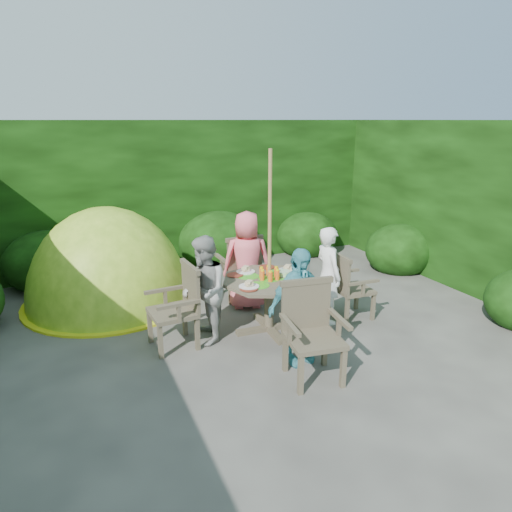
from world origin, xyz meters
name	(u,v)px	position (x,y,z in m)	size (l,w,h in m)	color
ground	(267,354)	(0.00, 0.00, 0.00)	(60.00, 60.00, 0.00)	#42403B
hedge_enclosure	(224,221)	(0.00, 1.33, 1.25)	(9.00, 9.00, 2.50)	black
patio_table	(269,287)	(0.28, 0.54, 0.57)	(1.22, 1.22, 0.81)	#443B2C
parasol_pole	(270,245)	(0.28, 0.54, 1.10)	(0.04, 0.04, 2.20)	olive
garden_chair_right	(348,285)	(1.38, 0.48, 0.45)	(0.47, 0.52, 0.84)	#443B2C
garden_chair_left	(179,305)	(-0.82, 0.61, 0.49)	(0.53, 0.58, 0.92)	#443B2C
garden_chair_back	(241,266)	(0.34, 1.63, 0.50)	(0.56, 0.51, 0.93)	#443B2C
garden_chair_front	(311,329)	(0.22, -0.56, 0.51)	(0.63, 0.58, 0.95)	#443B2C
child_right	(328,275)	(1.07, 0.50, 0.62)	(0.45, 0.30, 1.25)	white
child_left	(204,291)	(-0.52, 0.58, 0.63)	(0.61, 0.48, 1.26)	#A2A19C
child_back	(247,260)	(0.32, 1.34, 0.67)	(0.66, 0.43, 1.35)	#FF6978
child_front	(298,307)	(0.23, -0.26, 0.63)	(0.74, 0.31, 1.27)	#4EABB8
dome_tent	(111,301)	(-1.41, 2.30, 0.00)	(2.66, 2.66, 2.73)	#7FB021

